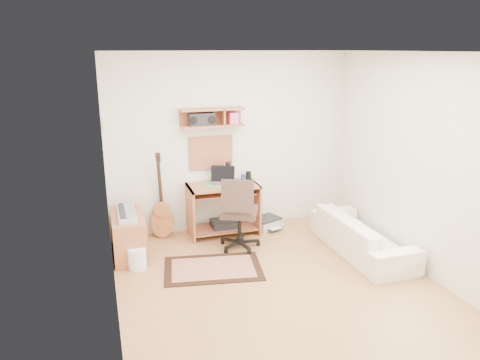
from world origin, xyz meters
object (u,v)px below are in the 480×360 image
object	(u,v)px
sofa	(362,229)
task_chair	(240,212)
desk	(223,209)
printer	(267,222)
cabinet	(128,235)

from	to	relation	value
sofa	task_chair	bearing A→B (deg)	66.91
desk	printer	xyz separation A→B (m)	(0.68, 0.01, -0.29)
printer	sofa	xyz separation A→B (m)	(0.89, -1.20, 0.25)
task_chair	cabinet	bearing A→B (deg)	-164.48
task_chair	sofa	world-z (taller)	task_chair
printer	sofa	distance (m)	1.51
cabinet	task_chair	bearing A→B (deg)	-9.08
desk	cabinet	bearing A→B (deg)	-167.14
task_chair	sofa	bearing A→B (deg)	1.51
sofa	desk	bearing A→B (deg)	52.99
desk	sofa	bearing A→B (deg)	-37.01
desk	sofa	xyz separation A→B (m)	(1.58, -1.19, -0.04)
desk	sofa	distance (m)	1.97
cabinet	printer	distance (m)	2.10
desk	printer	bearing A→B (deg)	0.72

